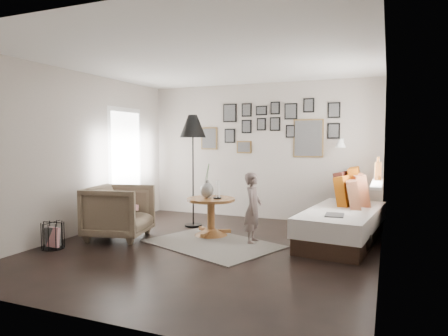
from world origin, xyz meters
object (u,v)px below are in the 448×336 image
at_px(armchair, 119,212).
at_px(demijohn_large, 335,235).
at_px(demijohn_small, 360,240).
at_px(magazine_basket, 53,236).
at_px(pedestal_table, 211,218).
at_px(daybed, 343,218).
at_px(child, 253,208).
at_px(vase, 207,187).
at_px(floor_lamp, 193,130).

height_order(armchair, demijohn_large, armchair).
bearing_deg(demijohn_small, magazine_basket, -160.82).
bearing_deg(magazine_basket, armchair, 60.54).
relative_size(pedestal_table, magazine_basket, 2.07).
bearing_deg(demijohn_large, daybed, 83.24).
distance_m(magazine_basket, child, 2.86).
xyz_separation_m(vase, armchair, (-1.17, -0.70, -0.36)).
bearing_deg(demijohn_large, vase, 178.81).
bearing_deg(demijohn_large, pedestal_table, 179.35).
height_order(armchair, magazine_basket, armchair).
xyz_separation_m(pedestal_table, magazine_basket, (-1.74, -1.53, -0.10)).
height_order(armchair, floor_lamp, floor_lamp).
bearing_deg(armchair, vase, -71.95).
bearing_deg(vase, demijohn_large, -1.19).
bearing_deg(child, armchair, 99.47).
relative_size(floor_lamp, child, 1.87).
relative_size(vase, magazine_basket, 1.48).
relative_size(armchair, demijohn_small, 1.95).
xyz_separation_m(daybed, floor_lamp, (-2.55, 0.04, 1.35)).
relative_size(armchair, child, 0.86).
relative_size(vase, child, 0.52).
distance_m(vase, floor_lamp, 1.15).
bearing_deg(magazine_basket, floor_lamp, 60.34).
xyz_separation_m(armchair, child, (2.01, 0.51, 0.11)).
height_order(pedestal_table, demijohn_large, pedestal_table).
bearing_deg(floor_lamp, pedestal_table, -41.76).
height_order(daybed, demijohn_large, daybed).
bearing_deg(pedestal_table, demijohn_large, -0.65).
bearing_deg(armchair, demijohn_small, -93.96).
bearing_deg(pedestal_table, vase, 165.96).
xyz_separation_m(pedestal_table, armchair, (-1.25, -0.68, 0.13)).
bearing_deg(child, pedestal_table, 72.66).
height_order(vase, demijohn_small, vase).
xyz_separation_m(armchair, demijohn_small, (3.51, 0.53, -0.24)).
height_order(pedestal_table, armchair, armchair).
xyz_separation_m(demijohn_large, child, (-1.16, -0.15, 0.33)).
bearing_deg(floor_lamp, daybed, -0.88).
xyz_separation_m(floor_lamp, magazine_basket, (-1.16, -2.04, -1.50)).
distance_m(pedestal_table, magazine_basket, 2.32).
relative_size(vase, demijohn_large, 1.08).
bearing_deg(armchair, demijohn_large, -90.95).
xyz_separation_m(magazine_basket, child, (2.49, 1.36, 0.34)).
relative_size(pedestal_table, armchair, 0.85).
height_order(vase, armchair, vase).
distance_m(pedestal_table, demijohn_large, 1.92).
xyz_separation_m(demijohn_small, child, (-1.50, -0.03, 0.35)).
distance_m(pedestal_table, floor_lamp, 1.60).
relative_size(daybed, floor_lamp, 1.17).
bearing_deg(demijohn_small, armchair, -171.35).
bearing_deg(pedestal_table, armchair, -151.67).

